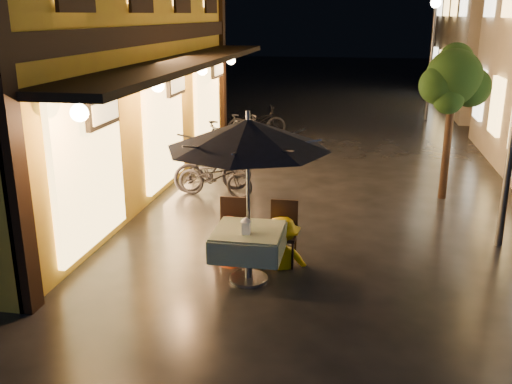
% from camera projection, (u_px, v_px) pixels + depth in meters
% --- Properties ---
extents(ground, '(90.00, 90.00, 0.00)m').
position_uv_depth(ground, '(307.00, 284.00, 8.12)').
color(ground, black).
rests_on(ground, ground).
extents(west_building, '(5.90, 11.40, 7.40)m').
position_uv_depth(west_building, '(53.00, 12.00, 11.75)').
color(west_building, gold).
rests_on(west_building, ground).
extents(street_tree, '(1.43, 1.20, 3.15)m').
position_uv_depth(street_tree, '(454.00, 81.00, 11.23)').
color(street_tree, black).
rests_on(street_tree, ground).
extents(streetlamp_far, '(0.36, 0.36, 4.23)m').
position_uv_depth(streetlamp_far, '(433.00, 37.00, 19.89)').
color(streetlamp_far, '#59595E').
rests_on(streetlamp_far, ground).
extents(cafe_table, '(0.99, 0.99, 0.78)m').
position_uv_depth(cafe_table, '(248.00, 242.00, 8.08)').
color(cafe_table, '#59595E').
rests_on(cafe_table, ground).
extents(patio_umbrella, '(2.26, 2.26, 2.46)m').
position_uv_depth(patio_umbrella, '(248.00, 134.00, 7.62)').
color(patio_umbrella, '#59595E').
rests_on(patio_umbrella, ground).
extents(cafe_chair_left, '(0.42, 0.42, 0.97)m').
position_uv_depth(cafe_chair_left, '(232.00, 226.00, 8.86)').
color(cafe_chair_left, black).
rests_on(cafe_chair_left, ground).
extents(cafe_chair_right, '(0.42, 0.42, 0.97)m').
position_uv_depth(cafe_chair_right, '(283.00, 229.00, 8.72)').
color(cafe_chair_right, black).
rests_on(cafe_chair_right, ground).
extents(table_lantern, '(0.16, 0.16, 0.25)m').
position_uv_depth(table_lantern, '(246.00, 224.00, 7.83)').
color(table_lantern, white).
rests_on(table_lantern, cafe_table).
extents(person_orange, '(0.83, 0.73, 1.46)m').
position_uv_depth(person_orange, '(230.00, 217.00, 8.66)').
color(person_orange, '#D24511').
rests_on(person_orange, ground).
extents(person_yellow, '(1.11, 0.84, 1.52)m').
position_uv_depth(person_yellow, '(282.00, 219.00, 8.51)').
color(person_yellow, '#D9A900').
rests_on(person_yellow, ground).
extents(bicycle_0, '(1.70, 0.77, 0.86)m').
position_uv_depth(bicycle_0, '(215.00, 177.00, 11.90)').
color(bicycle_0, black).
rests_on(bicycle_0, ground).
extents(bicycle_1, '(1.74, 1.09, 1.01)m').
position_uv_depth(bicycle_1, '(213.00, 169.00, 12.22)').
color(bicycle_1, black).
rests_on(bicycle_1, ground).
extents(bicycle_2, '(1.65, 0.70, 0.85)m').
position_uv_depth(bicycle_2, '(227.00, 151.00, 14.21)').
color(bicycle_2, black).
rests_on(bicycle_2, ground).
extents(bicycle_3, '(1.86, 1.15, 1.08)m').
position_uv_depth(bicycle_3, '(224.00, 141.00, 14.72)').
color(bicycle_3, black).
rests_on(bicycle_3, ground).
extents(bicycle_4, '(1.64, 0.66, 0.85)m').
position_uv_depth(bicycle_4, '(254.00, 135.00, 16.05)').
color(bicycle_4, black).
rests_on(bicycle_4, ground).
extents(bicycle_5, '(1.60, 1.01, 0.93)m').
position_uv_depth(bicycle_5, '(243.00, 130.00, 16.51)').
color(bicycle_5, black).
rests_on(bicycle_5, ground).
extents(bicycle_6, '(1.95, 1.25, 0.97)m').
position_uv_depth(bicycle_6, '(257.00, 122.00, 17.66)').
color(bicycle_6, black).
rests_on(bicycle_6, ground).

